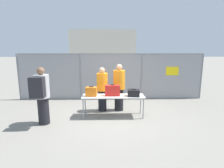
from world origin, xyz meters
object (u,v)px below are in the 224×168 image
(traveler_hooded, at_px, (41,94))
(utility_trailer, at_px, (150,83))
(suitcase_red, at_px, (113,90))
(inspection_table, at_px, (113,97))
(security_worker_far, at_px, (102,89))
(suitcase_black, at_px, (134,93))
(security_worker_near, at_px, (119,87))
(suitcase_orange, at_px, (91,92))

(traveler_hooded, relative_size, utility_trailer, 0.43)
(suitcase_red, bearing_deg, inspection_table, -15.48)
(security_worker_far, bearing_deg, suitcase_red, 133.28)
(suitcase_red, height_order, utility_trailer, suitcase_red)
(inspection_table, distance_m, suitcase_red, 0.25)
(inspection_table, xyz_separation_m, suitcase_black, (0.70, -0.06, 0.17))
(suitcase_red, xyz_separation_m, security_worker_near, (0.27, 0.63, -0.01))
(security_worker_near, bearing_deg, inspection_table, 73.33)
(traveler_hooded, bearing_deg, suitcase_orange, 4.93)
(suitcase_black, bearing_deg, inspection_table, 174.70)
(suitcase_red, bearing_deg, utility_trailer, 60.71)
(suitcase_orange, distance_m, utility_trailer, 5.26)
(suitcase_orange, distance_m, suitcase_red, 0.73)
(inspection_table, xyz_separation_m, traveler_hooded, (-2.22, -0.66, 0.30))
(security_worker_near, bearing_deg, security_worker_far, 7.49)
(inspection_table, height_order, suitcase_orange, suitcase_orange)
(inspection_table, height_order, suitcase_black, suitcase_black)
(suitcase_black, xyz_separation_m, security_worker_near, (-0.46, 0.70, 0.06))
(suitcase_orange, relative_size, suitcase_black, 0.90)
(inspection_table, relative_size, suitcase_orange, 5.47)
(inspection_table, height_order, security_worker_near, security_worker_near)
(inspection_table, relative_size, suitcase_red, 4.15)
(traveler_hooded, bearing_deg, utility_trailer, 28.54)
(suitcase_black, xyz_separation_m, utility_trailer, (1.63, 4.27, -0.48))
(suitcase_red, distance_m, security_worker_near, 0.68)
(suitcase_orange, height_order, utility_trailer, suitcase_orange)
(suitcase_orange, xyz_separation_m, suitcase_black, (1.45, -0.03, -0.04))
(suitcase_red, relative_size, suitcase_black, 1.18)
(suitcase_red, height_order, security_worker_near, security_worker_near)
(inspection_table, bearing_deg, utility_trailer, 61.00)
(utility_trailer, bearing_deg, security_worker_near, -120.34)
(suitcase_black, bearing_deg, suitcase_orange, 178.68)
(suitcase_red, height_order, traveler_hooded, traveler_hooded)
(traveler_hooded, bearing_deg, inspection_table, -1.76)
(security_worker_near, xyz_separation_m, utility_trailer, (2.09, 3.56, -0.54))
(security_worker_near, relative_size, utility_trailer, 0.43)
(suitcase_orange, height_order, suitcase_red, suitcase_red)
(suitcase_red, xyz_separation_m, traveler_hooded, (-2.19, -0.67, 0.06))
(utility_trailer, bearing_deg, suitcase_black, -110.89)
(suitcase_black, height_order, security_worker_far, security_worker_far)
(suitcase_orange, relative_size, suitcase_red, 0.76)
(inspection_table, bearing_deg, traveler_hooded, -163.36)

